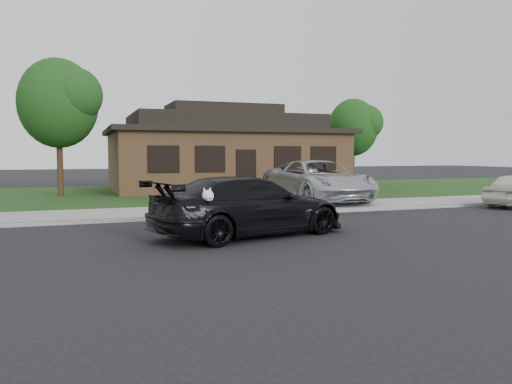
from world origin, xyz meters
name	(u,v)px	position (x,y,z in m)	size (l,w,h in m)	color
ground	(235,235)	(0.00, 0.00, 0.00)	(120.00, 120.00, 0.00)	black
sidewalk	(193,212)	(0.00, 5.00, 0.06)	(60.00, 3.00, 0.12)	gray
curb	(203,217)	(0.00, 3.50, 0.06)	(60.00, 0.12, 0.12)	gray
lawn	(158,194)	(0.00, 13.00, 0.07)	(60.00, 13.00, 0.13)	#193814
driveway	(292,195)	(6.00, 10.00, 0.07)	(4.50, 13.00, 0.14)	gray
sedan	(250,206)	(0.33, -0.18, 0.75)	(5.56, 3.39, 1.51)	black
minivan	(318,180)	(5.56, 6.41, 0.98)	(2.78, 6.03, 1.68)	#BABDC2
recycling_bin	(244,194)	(1.94, 5.16, 0.61)	(0.60, 0.63, 0.97)	navy
house	(223,153)	(4.00, 15.00, 2.13)	(12.60, 8.60, 4.65)	#422B1C
tree_0	(62,102)	(-4.34, 12.88, 4.48)	(3.78, 3.60, 6.34)	#332114
tree_1	(356,126)	(12.14, 14.40, 3.71)	(3.15, 3.00, 5.25)	#332114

